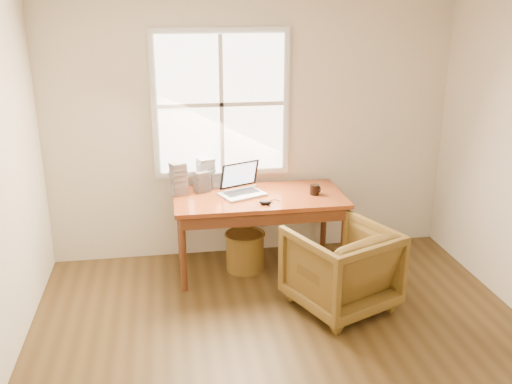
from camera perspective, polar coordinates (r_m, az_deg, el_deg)
room_shell at (r=3.65m, az=4.25°, el=-0.30°), size 4.04×4.54×2.64m
desk at (r=5.36m, az=0.31°, el=-0.56°), size 1.60×0.80×0.04m
armchair at (r=4.89m, az=8.49°, el=-7.48°), size 1.02×1.03×0.72m
wicker_stool at (r=5.55m, az=-1.10°, el=-5.98°), size 0.45×0.45×0.36m
laptop at (r=5.31m, az=-1.41°, el=1.22°), size 0.55×0.56×0.31m
mouse at (r=5.12m, az=0.93°, el=-1.05°), size 0.13×0.10×0.04m
coffee_mug at (r=5.40m, az=5.87°, el=0.25°), size 0.09×0.09×0.10m
cd_stack_a at (r=5.55m, az=-5.05°, el=1.88°), size 0.18×0.17×0.30m
cd_stack_b at (r=5.46m, az=-5.41°, el=1.04°), size 0.16×0.16×0.20m
cd_stack_c at (r=5.39m, az=-7.76°, el=1.33°), size 0.17×0.16×0.31m
cd_stack_d at (r=5.58m, az=-4.02°, el=1.24°), size 0.15×0.14×0.16m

